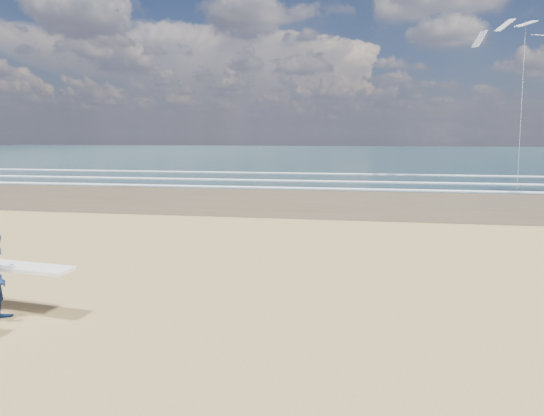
# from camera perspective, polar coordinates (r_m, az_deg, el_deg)

# --- Properties ---
(ocean) EXTENTS (220.00, 100.00, 0.02)m
(ocean) POSITION_cam_1_polar(r_m,az_deg,el_deg) (80.52, 19.67, 5.87)
(ocean) COLOR #1A333A
(ocean) RESTS_ON ground
(kite_1) EXTENTS (5.89, 4.75, 11.72)m
(kite_1) POSITION_cam_1_polar(r_m,az_deg,el_deg) (35.86, 27.39, 12.72)
(kite_1) COLOR slate
(kite_1) RESTS_ON ground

